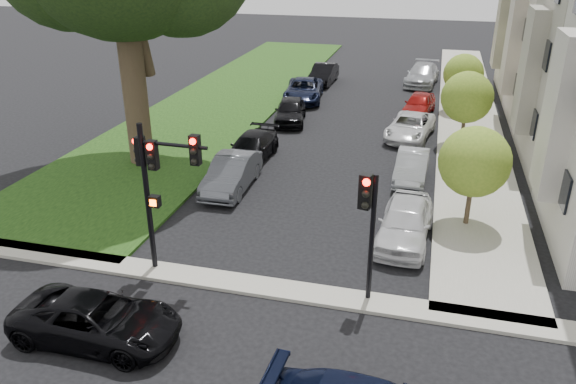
% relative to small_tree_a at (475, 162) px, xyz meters
% --- Properties ---
extents(ground, '(140.00, 140.00, 0.00)m').
position_rel_small_tree_a_xyz_m(ground, '(-6.20, -8.00, -2.59)').
color(ground, black).
rests_on(ground, ground).
extents(grass_strip, '(8.00, 44.00, 0.12)m').
position_rel_small_tree_a_xyz_m(grass_strip, '(-15.20, 16.00, -2.53)').
color(grass_strip, black).
rests_on(grass_strip, ground).
extents(sidewalk_right, '(3.50, 44.00, 0.12)m').
position_rel_small_tree_a_xyz_m(sidewalk_right, '(0.55, 16.00, -2.53)').
color(sidewalk_right, '#9F9E8E').
rests_on(sidewalk_right, ground).
extents(sidewalk_cross, '(60.00, 1.00, 0.12)m').
position_rel_small_tree_a_xyz_m(sidewalk_cross, '(-6.20, -6.00, -2.53)').
color(sidewalk_cross, '#9F9E8E').
rests_on(sidewalk_cross, ground).
extents(small_tree_a, '(2.60, 2.60, 3.90)m').
position_rel_small_tree_a_xyz_m(small_tree_a, '(0.00, 0.00, 0.00)').
color(small_tree_a, brown).
rests_on(small_tree_a, ground).
extents(small_tree_b, '(2.63, 2.63, 3.94)m').
position_rel_small_tree_a_xyz_m(small_tree_b, '(-0.00, 9.33, 0.03)').
color(small_tree_b, brown).
rests_on(small_tree_b, ground).
extents(small_tree_c, '(2.43, 2.43, 3.65)m').
position_rel_small_tree_a_xyz_m(small_tree_c, '(0.00, 15.92, -0.16)').
color(small_tree_c, brown).
rests_on(small_tree_c, ground).
extents(traffic_signal_main, '(2.44, 0.63, 5.00)m').
position_rel_small_tree_a_xyz_m(traffic_signal_main, '(-9.61, -5.77, 0.86)').
color(traffic_signal_main, black).
rests_on(traffic_signal_main, ground).
extents(traffic_signal_secondary, '(0.55, 0.44, 4.11)m').
position_rel_small_tree_a_xyz_m(traffic_signal_secondary, '(-3.13, -5.81, 0.27)').
color(traffic_signal_secondary, black).
rests_on(traffic_signal_secondary, ground).
extents(car_cross_near, '(4.57, 2.13, 1.27)m').
position_rel_small_tree_a_xyz_m(car_cross_near, '(-9.82, -9.43, -1.96)').
color(car_cross_near, black).
rests_on(car_cross_near, ground).
extents(car_parked_0, '(2.01, 4.50, 1.50)m').
position_rel_small_tree_a_xyz_m(car_parked_0, '(-2.20, -1.80, -1.84)').
color(car_parked_0, silver).
rests_on(car_parked_0, ground).
extents(car_parked_1, '(1.46, 3.92, 1.28)m').
position_rel_small_tree_a_xyz_m(car_parked_1, '(-2.29, 4.05, -1.95)').
color(car_parked_1, '#999BA0').
rests_on(car_parked_1, ground).
extents(car_parked_2, '(2.80, 4.92, 1.30)m').
position_rel_small_tree_a_xyz_m(car_parked_2, '(-2.71, 10.03, -1.95)').
color(car_parked_2, silver).
rests_on(car_parked_2, ground).
extents(car_parked_3, '(2.17, 4.16, 1.35)m').
position_rel_small_tree_a_xyz_m(car_parked_3, '(-2.45, 14.75, -1.92)').
color(car_parked_3, maroon).
rests_on(car_parked_3, ground).
extents(car_parked_4, '(2.62, 5.42, 1.52)m').
position_rel_small_tree_a_xyz_m(car_parked_4, '(-2.61, 22.93, -1.83)').
color(car_parked_4, '#999BA0').
rests_on(car_parked_4, ground).
extents(car_parked_5, '(1.67, 4.49, 1.47)m').
position_rel_small_tree_a_xyz_m(car_parked_5, '(-9.76, 1.02, -1.86)').
color(car_parked_5, '#3F4247').
rests_on(car_parked_5, ground).
extents(car_parked_6, '(1.96, 4.51, 1.29)m').
position_rel_small_tree_a_xyz_m(car_parked_6, '(-10.03, 4.57, -1.95)').
color(car_parked_6, black).
rests_on(car_parked_6, ground).
extents(car_parked_7, '(2.43, 4.48, 1.45)m').
position_rel_small_tree_a_xyz_m(car_parked_7, '(-9.75, 11.15, -1.87)').
color(car_parked_7, black).
rests_on(car_parked_7, ground).
extents(car_parked_8, '(3.09, 5.47, 1.44)m').
position_rel_small_tree_a_xyz_m(car_parked_8, '(-10.13, 16.23, -1.87)').
color(car_parked_8, black).
rests_on(car_parked_8, ground).
extents(car_parked_9, '(1.63, 4.44, 1.45)m').
position_rel_small_tree_a_xyz_m(car_parked_9, '(-9.81, 21.43, -1.87)').
color(car_parked_9, black).
rests_on(car_parked_9, ground).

